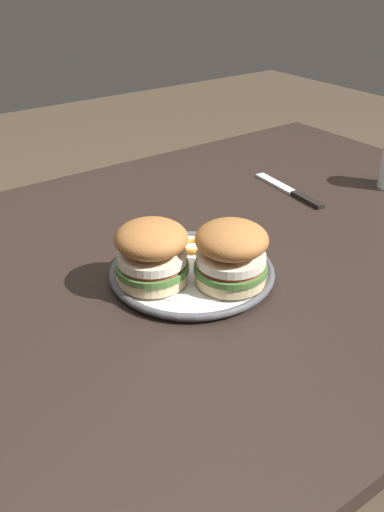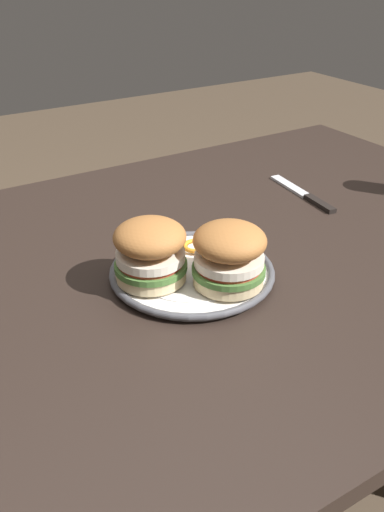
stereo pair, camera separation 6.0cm
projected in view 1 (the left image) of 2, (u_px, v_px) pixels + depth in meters
The scene contains 9 objects.
dining_table at pixel (203, 296), 1.04m from camera, with size 1.47×0.98×0.77m.
dinner_plate at pixel (192, 272), 0.92m from camera, with size 0.27×0.27×0.02m.
sandwich_half_left at pixel (231, 253), 0.85m from camera, with size 0.16×0.16×0.10m.
sandwich_half_right at pixel (152, 252), 0.86m from camera, with size 0.16×0.16×0.10m.
orange_peel_curled at pixel (193, 247), 0.97m from camera, with size 0.06×0.06×0.01m.
orange_peel_strip_long at pixel (221, 241), 0.99m from camera, with size 0.06×0.06×0.01m.
orange_peel_strip_short at pixel (218, 254), 0.95m from camera, with size 0.07×0.04×0.01m.
orange_peel_small_curl at pixel (154, 243), 0.98m from camera, with size 0.07×0.07×0.01m.
table_knife at pixel (293, 193), 1.22m from camera, with size 0.04×0.22×0.01m.
Camera 1 is at (-0.53, -0.69, 1.26)m, focal length 38.95 mm.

